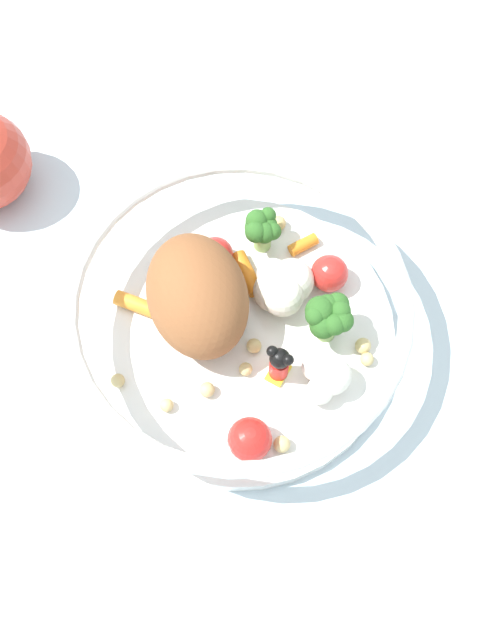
# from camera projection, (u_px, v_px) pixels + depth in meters

# --- Properties ---
(ground_plane) EXTENTS (2.40, 2.40, 0.00)m
(ground_plane) POSITION_uv_depth(u_px,v_px,m) (241.00, 333.00, 0.63)
(ground_plane) COLOR silver
(food_container) EXTENTS (0.24, 0.24, 0.08)m
(food_container) POSITION_uv_depth(u_px,v_px,m) (239.00, 314.00, 0.60)
(food_container) COLOR white
(food_container) RESTS_ON ground_plane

